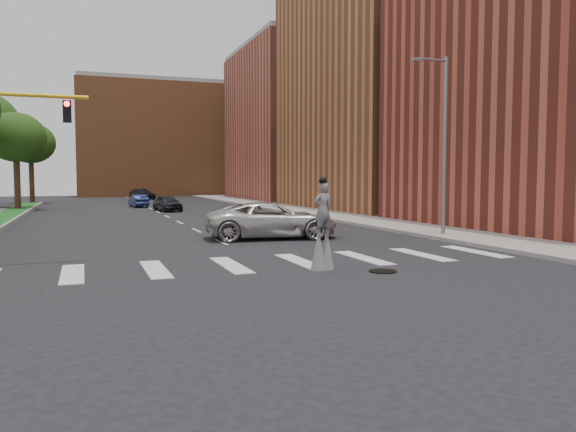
% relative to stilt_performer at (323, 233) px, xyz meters
% --- Properties ---
extents(ground_plane, '(160.00, 160.00, 0.00)m').
position_rel_stilt_performer_xyz_m(ground_plane, '(-1.34, 0.94, -1.23)').
color(ground_plane, black).
rests_on(ground_plane, ground).
extents(median_curb, '(0.20, 60.00, 0.28)m').
position_rel_stilt_performer_xyz_m(median_curb, '(-11.79, 20.94, -1.09)').
color(median_curb, gray).
rests_on(median_curb, ground).
extents(sidewalk_right, '(5.00, 90.00, 0.18)m').
position_rel_stilt_performer_xyz_m(sidewalk_right, '(11.16, 25.94, -1.14)').
color(sidewalk_right, gray).
rests_on(sidewalk_right, ground).
extents(manhole, '(0.90, 0.90, 0.04)m').
position_rel_stilt_performer_xyz_m(manhole, '(1.66, -1.06, -1.21)').
color(manhole, black).
rests_on(manhole, ground).
extents(building_mid, '(16.00, 22.00, 24.00)m').
position_rel_stilt_performer_xyz_m(building_mid, '(20.66, 30.94, 10.77)').
color(building_mid, '#A75F34').
rests_on(building_mid, ground).
extents(building_far, '(16.00, 22.00, 20.00)m').
position_rel_stilt_performer_xyz_m(building_far, '(20.66, 54.94, 8.77)').
color(building_far, '#BA5B45').
rests_on(building_far, ground).
extents(building_backdrop, '(26.00, 14.00, 18.00)m').
position_rel_stilt_performer_xyz_m(building_backdrop, '(4.66, 78.94, 7.77)').
color(building_backdrop, '#A75F34').
rests_on(building_backdrop, ground).
extents(streetlight, '(2.05, 0.20, 9.00)m').
position_rel_stilt_performer_xyz_m(streetlight, '(9.56, 6.94, 3.66)').
color(streetlight, slate).
rests_on(streetlight, ground).
extents(stilt_performer, '(0.83, 0.59, 3.08)m').
position_rel_stilt_performer_xyz_m(stilt_performer, '(0.00, 0.00, 0.00)').
color(stilt_performer, '#382416').
rests_on(stilt_performer, ground).
extents(suv_crossing, '(6.87, 3.78, 1.82)m').
position_rel_stilt_performer_xyz_m(suv_crossing, '(1.40, 9.56, -0.32)').
color(suv_crossing, beige).
rests_on(suv_crossing, ground).
extents(car_near, '(2.41, 4.48, 1.45)m').
position_rel_stilt_performer_xyz_m(car_near, '(-0.38, 33.64, -0.51)').
color(car_near, black).
rests_on(car_near, ground).
extents(car_mid, '(1.81, 3.98, 1.27)m').
position_rel_stilt_performer_xyz_m(car_mid, '(-2.18, 41.62, -0.60)').
color(car_mid, '#15204A').
rests_on(car_mid, ground).
extents(car_far, '(3.71, 5.38, 1.45)m').
position_rel_stilt_performer_xyz_m(car_far, '(0.17, 61.95, -0.51)').
color(car_far, black).
rests_on(car_far, ground).
extents(tree_6, '(5.23, 5.23, 8.84)m').
position_rel_stilt_performer_xyz_m(tree_6, '(-12.98, 38.99, 5.33)').
color(tree_6, '#382416').
rests_on(tree_6, ground).
extents(tree_7, '(5.43, 5.43, 9.22)m').
position_rel_stilt_performer_xyz_m(tree_7, '(-12.92, 53.45, 5.63)').
color(tree_7, '#382416').
rests_on(tree_7, ground).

